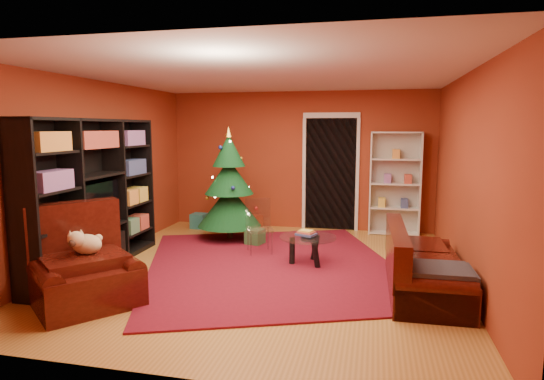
% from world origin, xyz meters
% --- Properties ---
extents(floor, '(5.00, 5.50, 0.05)m').
position_xyz_m(floor, '(0.00, 0.00, -0.03)').
color(floor, '#AE7831').
rests_on(floor, ground).
extents(ceiling, '(5.00, 5.50, 0.05)m').
position_xyz_m(ceiling, '(0.00, 0.00, 2.62)').
color(ceiling, silver).
rests_on(ceiling, wall_back).
extents(wall_back, '(5.00, 0.05, 2.60)m').
position_xyz_m(wall_back, '(0.00, 2.77, 1.30)').
color(wall_back, '#96361E').
rests_on(wall_back, ground).
extents(wall_left, '(0.05, 5.50, 2.60)m').
position_xyz_m(wall_left, '(-2.52, 0.00, 1.30)').
color(wall_left, '#96361E').
rests_on(wall_left, ground).
extents(wall_right, '(0.05, 5.50, 2.60)m').
position_xyz_m(wall_right, '(2.52, 0.00, 1.30)').
color(wall_right, '#96361E').
rests_on(wall_right, ground).
extents(doorway, '(1.06, 0.60, 2.16)m').
position_xyz_m(doorway, '(0.60, 2.73, 1.05)').
color(doorway, black).
rests_on(doorway, floor).
extents(rug, '(4.52, 4.85, 0.02)m').
position_xyz_m(rug, '(0.03, 0.23, 0.01)').
color(rug, maroon).
rests_on(rug, floor).
extents(media_unit, '(0.45, 2.67, 2.04)m').
position_xyz_m(media_unit, '(-2.27, -0.43, 1.02)').
color(media_unit, black).
rests_on(media_unit, floor).
extents(christmas_tree, '(1.18, 1.18, 1.95)m').
position_xyz_m(christmas_tree, '(-1.02, 1.56, 0.95)').
color(christmas_tree, '#0B3C1A').
rests_on(christmas_tree, floor).
extents(gift_box_teal, '(0.30, 0.30, 0.28)m').
position_xyz_m(gift_box_teal, '(-1.87, 2.28, 0.14)').
color(gift_box_teal, teal).
rests_on(gift_box_teal, floor).
extents(gift_box_green, '(0.32, 0.32, 0.26)m').
position_xyz_m(gift_box_green, '(-0.49, 1.28, 0.13)').
color(gift_box_green, '#306A38').
rests_on(gift_box_green, floor).
extents(gift_box_red, '(0.30, 0.30, 0.23)m').
position_xyz_m(gift_box_red, '(-0.83, 2.59, 0.11)').
color(gift_box_red, '#9A2D13').
rests_on(gift_box_red, floor).
extents(white_bookshelf, '(0.88, 0.32, 1.90)m').
position_xyz_m(white_bookshelf, '(1.77, 2.57, 0.92)').
color(white_bookshelf, white).
rests_on(white_bookshelf, floor).
extents(armchair, '(1.58, 1.58, 0.88)m').
position_xyz_m(armchair, '(-1.65, -1.57, 0.44)').
color(armchair, black).
rests_on(armchair, rug).
extents(dog, '(0.49, 0.50, 0.29)m').
position_xyz_m(dog, '(-1.66, -1.50, 0.65)').
color(dog, beige).
rests_on(dog, armchair).
extents(sofa, '(0.85, 1.84, 0.78)m').
position_xyz_m(sofa, '(2.02, -0.39, 0.39)').
color(sofa, black).
rests_on(sofa, rug).
extents(coffee_table, '(1.04, 1.04, 0.50)m').
position_xyz_m(coffee_table, '(0.52, 0.38, 0.21)').
color(coffee_table, gray).
rests_on(coffee_table, rug).
extents(acrylic_chair, '(0.53, 0.54, 0.76)m').
position_xyz_m(acrylic_chair, '(-0.28, 0.76, 0.38)').
color(acrylic_chair, '#66605B').
rests_on(acrylic_chair, rug).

